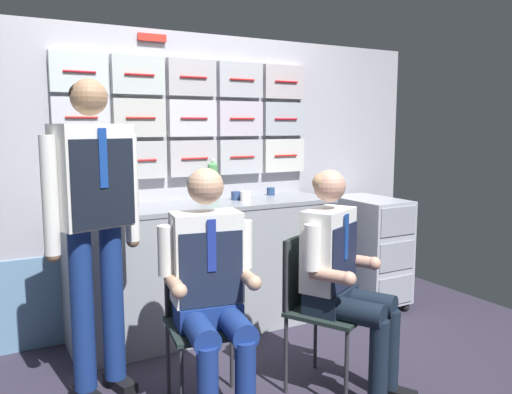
% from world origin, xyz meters
% --- Properties ---
extents(galley_bulkhead, '(4.20, 0.14, 2.15)m').
position_xyz_m(galley_bulkhead, '(0.01, 1.37, 1.10)').
color(galley_bulkhead, '#ABAAB5').
rests_on(galley_bulkhead, ground).
extents(galley_counter, '(1.94, 0.53, 0.94)m').
position_xyz_m(galley_counter, '(0.06, 1.09, 0.47)').
color(galley_counter, '#93979F').
rests_on(galley_counter, ground).
extents(service_trolley, '(0.40, 0.65, 0.89)m').
position_xyz_m(service_trolley, '(1.46, 0.94, 0.48)').
color(service_trolley, black).
rests_on(service_trolley, ground).
extents(folding_chair_left, '(0.46, 0.46, 0.86)m').
position_xyz_m(folding_chair_left, '(-0.35, 0.19, 0.54)').
color(folding_chair_left, '#2D2D33').
rests_on(folding_chair_left, ground).
extents(crew_member_left, '(0.50, 0.64, 1.27)m').
position_xyz_m(crew_member_left, '(-0.37, 0.03, 0.70)').
color(crew_member_left, black).
rests_on(crew_member_left, ground).
extents(folding_chair_right, '(0.54, 0.54, 0.86)m').
position_xyz_m(folding_chair_right, '(0.28, 0.05, 0.54)').
color(folding_chair_right, '#2D2D33').
rests_on(folding_chair_right, ground).
extents(crew_member_right, '(0.56, 0.65, 1.25)m').
position_xyz_m(crew_member_right, '(0.35, -0.09, 0.69)').
color(crew_member_right, black).
rests_on(crew_member_right, ground).
extents(crew_member_standing, '(0.53, 0.34, 1.72)m').
position_xyz_m(crew_member_standing, '(-0.82, 0.54, 1.03)').
color(crew_member_standing, black).
rests_on(crew_member_standing, ground).
extents(water_bottle_clear, '(0.07, 0.07, 0.28)m').
position_xyz_m(water_bottle_clear, '(-0.80, 0.96, 1.07)').
color(water_bottle_clear, silver).
rests_on(water_bottle_clear, galley_counter).
extents(water_bottle_short, '(0.07, 0.07, 0.30)m').
position_xyz_m(water_bottle_short, '(0.18, 1.23, 1.08)').
color(water_bottle_short, '#4B9853').
rests_on(water_bottle_short, galley_counter).
extents(espresso_cup_small, '(0.07, 0.07, 0.07)m').
position_xyz_m(espresso_cup_small, '(0.36, 1.05, 0.97)').
color(espresso_cup_small, white).
rests_on(espresso_cup_small, galley_counter).
extents(paper_cup_blue, '(0.06, 0.06, 0.06)m').
position_xyz_m(paper_cup_blue, '(0.69, 1.24, 0.97)').
color(paper_cup_blue, navy).
rests_on(paper_cup_blue, galley_counter).
extents(coffee_cup_spare, '(0.07, 0.07, 0.06)m').
position_xyz_m(coffee_cup_spare, '(0.33, 1.13, 0.97)').
color(coffee_cup_spare, navy).
rests_on(coffee_cup_spare, galley_counter).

